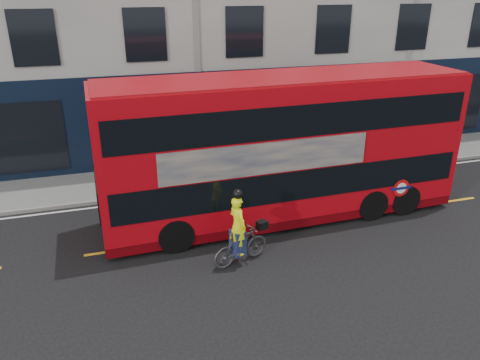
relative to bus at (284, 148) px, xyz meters
name	(u,v)px	position (x,y,z in m)	size (l,w,h in m)	color
ground	(260,256)	(-1.59, -2.27, -2.43)	(120.00, 120.00, 0.00)	black
pavement	(208,174)	(-1.59, 4.23, -2.37)	(60.00, 3.00, 0.12)	slate
kerb	(217,188)	(-1.59, 2.73, -2.37)	(60.00, 0.12, 0.13)	gray
road_edge_line	(219,192)	(-1.59, 2.43, -2.43)	(58.00, 0.10, 0.01)	silver
lane_dashes	(244,232)	(-1.59, -0.77, -2.43)	(58.00, 0.12, 0.01)	gold
bus	(284,148)	(0.00, 0.00, 0.00)	(11.84, 2.97, 4.74)	#BA0711
cyclist	(240,239)	(-2.23, -2.44, -1.67)	(1.84, 1.03, 2.30)	#474A4C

